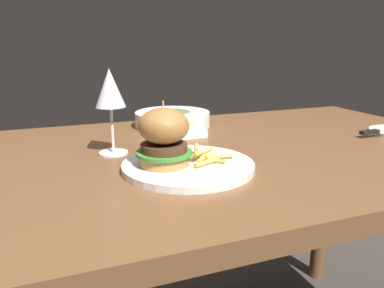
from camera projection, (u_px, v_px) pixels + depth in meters
dining_table at (209, 182)px, 0.93m from camera, size 1.47×0.82×0.74m
main_plate at (188, 166)px, 0.77m from camera, size 0.27×0.27×0.01m
burger_sandwich at (164, 137)px, 0.74m from camera, size 0.11×0.11×0.13m
fries_pile at (205, 156)px, 0.78m from camera, size 0.12×0.10×0.03m
wine_glass at (110, 91)px, 0.84m from camera, size 0.07×0.07×0.20m
butter_dish at (191, 132)px, 1.04m from camera, size 0.08×0.06×0.04m
soup_bowl at (172, 118)px, 1.16m from camera, size 0.23×0.23×0.05m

